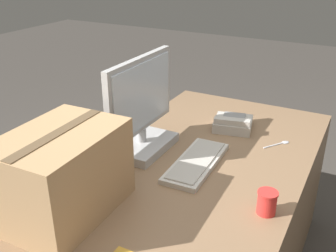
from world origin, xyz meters
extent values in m
cube|color=#8C6B4C|center=(0.00, 0.00, 0.36)|extent=(1.80, 0.90, 0.71)
cube|color=#B7B7B7|center=(0.07, 0.28, 0.73)|extent=(0.32, 0.23, 0.04)
cylinder|color=#B2B2B2|center=(0.07, 0.28, 0.78)|extent=(0.04, 0.04, 0.06)
cube|color=#B2B2B2|center=(0.07, 0.28, 0.98)|extent=(0.49, 0.03, 0.33)
cube|color=silver|center=(0.07, 0.26, 0.98)|extent=(0.45, 0.01, 0.29)
cube|color=beige|center=(0.05, -0.01, 0.72)|extent=(0.42, 0.17, 0.02)
cube|color=#B7B2A8|center=(0.05, -0.01, 0.74)|extent=(0.38, 0.14, 0.01)
cube|color=beige|center=(0.48, -0.02, 0.74)|extent=(0.22, 0.22, 0.05)
cube|color=beige|center=(0.42, -0.03, 0.78)|extent=(0.08, 0.18, 0.03)
cube|color=gray|center=(0.52, -0.01, 0.77)|extent=(0.12, 0.13, 0.01)
cylinder|color=red|center=(-0.14, -0.36, 0.75)|extent=(0.07, 0.07, 0.08)
cylinder|color=red|center=(-0.14, -0.36, 0.80)|extent=(0.07, 0.07, 0.01)
cube|color=silver|center=(0.39, -0.26, 0.72)|extent=(0.10, 0.07, 0.00)
ellipsoid|color=silver|center=(0.45, -0.30, 0.72)|extent=(0.05, 0.05, 0.00)
cube|color=tan|center=(-0.45, 0.27, 0.86)|extent=(0.45, 0.32, 0.30)
cube|color=brown|center=(-0.45, 0.27, 1.02)|extent=(0.43, 0.05, 0.00)
camera|label=1|loc=(-1.30, -0.59, 1.57)|focal=42.00mm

